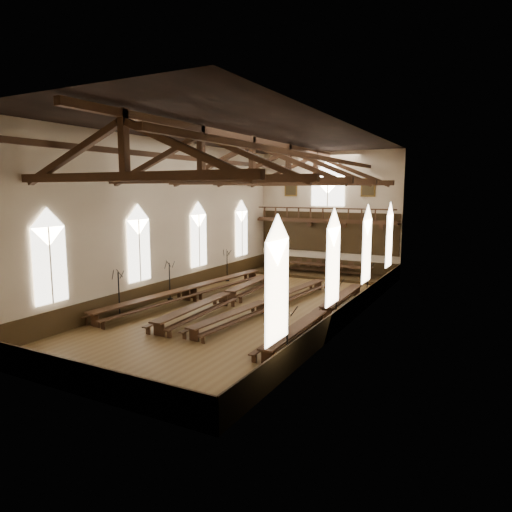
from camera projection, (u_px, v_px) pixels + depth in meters
The scene contains 21 objects.
ground at pixel (252, 308), 26.96m from camera, with size 26.00×26.00×0.00m, color brown.
room_walls at pixel (252, 198), 26.03m from camera, with size 26.00×26.00×26.00m.
wainscot_band at pixel (252, 298), 26.87m from camera, with size 12.00×26.00×1.20m.
side_windows at pixel (252, 245), 26.42m from camera, with size 11.85×19.80×4.50m.
end_window at pixel (328, 186), 37.18m from camera, with size 2.80×0.12×3.80m.
minstrels_gallery at pixel (326, 227), 37.44m from camera, with size 11.80×1.24×3.70m.
portraits at pixel (328, 188), 37.19m from camera, with size 7.75×0.09×1.45m.
roof_trusses at pixel (252, 167), 25.78m from camera, with size 11.70×25.70×2.80m.
refectory_row_a at pixel (190, 290), 28.95m from camera, with size 2.36×15.06×0.81m.
refectory_row_b at pixel (227, 295), 27.84m from camera, with size 1.92×14.49×0.75m.
refectory_row_c at pixel (269, 302), 26.37m from camera, with size 1.92×13.81×0.68m.
refectory_row_d at pixel (323, 312), 24.01m from camera, with size 1.60×14.13×0.72m.
dais at pixel (320, 275), 36.87m from camera, with size 11.40×3.16×0.21m, color #31210E.
high_table at pixel (320, 265), 36.76m from camera, with size 8.35×1.17×0.78m.
high_chairs at pixel (324, 266), 37.49m from camera, with size 4.93×0.43×0.98m.
candelabrum_left_near at pixel (119, 302), 25.01m from camera, with size 0.69×0.80×2.61m.
candelabrum_left_mid at pixel (170, 288), 28.81m from camera, with size 0.75×0.74×2.52m.
candelabrum_left_far at pixel (227, 271), 34.81m from camera, with size 0.71×0.73×2.43m.
candelabrum_right_near at pixel (287, 348), 17.88m from camera, with size 0.69×0.77×2.50m.
candelabrum_right_mid at pixel (336, 312), 23.14m from camera, with size 0.77×0.73×2.54m.
candelabrum_right_far at pixel (367, 289), 28.46m from camera, with size 0.73×0.74×2.48m.
Camera 1 is at (12.58, -23.03, 6.90)m, focal length 32.00 mm.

